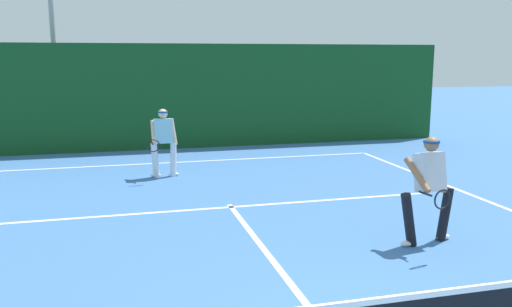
% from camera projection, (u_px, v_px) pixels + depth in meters
% --- Properties ---
extents(court_line_baseline_far, '(10.09, 0.10, 0.01)m').
position_uv_depth(court_line_baseline_far, '(196.00, 161.00, 14.66)').
color(court_line_baseline_far, white).
rests_on(court_line_baseline_far, ground_plane).
extents(court_line_service, '(8.23, 0.10, 0.01)m').
position_uv_depth(court_line_service, '(231.00, 207.00, 10.23)').
color(court_line_service, white).
rests_on(court_line_service, ground_plane).
extents(court_line_centre, '(0.10, 6.40, 0.01)m').
position_uv_depth(court_line_centre, '(277.00, 266.00, 7.36)').
color(court_line_centre, white).
rests_on(court_line_centre, ground_plane).
extents(player_near, '(1.01, 0.91, 1.68)m').
position_uv_depth(player_near, '(429.00, 185.00, 8.10)').
color(player_near, black).
rests_on(player_near, ground_plane).
extents(player_far, '(0.77, 0.83, 1.64)m').
position_uv_depth(player_far, '(163.00, 140.00, 12.65)').
color(player_far, silver).
rests_on(player_far, ground_plane).
extents(back_fence_windscreen, '(17.30, 0.12, 3.23)m').
position_uv_depth(back_fence_windscreen, '(184.00, 97.00, 16.50)').
color(back_fence_windscreen, '#13441D').
rests_on(back_fence_windscreen, ground_plane).
extents(light_pole, '(0.55, 0.44, 7.00)m').
position_uv_depth(light_pole, '(51.00, 8.00, 16.52)').
color(light_pole, '#9EA39E').
rests_on(light_pole, ground_plane).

